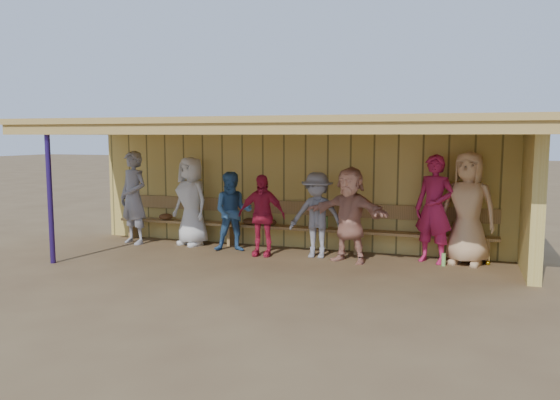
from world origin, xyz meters
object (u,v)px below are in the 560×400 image
(player_d, at_px, (262,215))
(player_h, at_px, (468,208))
(player_b, at_px, (191,201))
(player_c, at_px, (233,212))
(player_f, at_px, (350,215))
(player_a, at_px, (134,198))
(player_g, at_px, (434,209))
(player_e, at_px, (317,215))
(bench, at_px, (292,222))

(player_d, relative_size, player_h, 0.77)
(player_b, relative_size, player_d, 1.19)
(player_c, relative_size, player_f, 0.91)
(player_a, height_order, player_g, player_a)
(player_a, xyz_separation_m, player_h, (6.48, 0.25, 0.02))
(player_c, relative_size, player_e, 0.98)
(player_c, distance_m, player_h, 4.27)
(player_b, relative_size, bench, 0.24)
(player_b, relative_size, player_e, 1.15)
(player_a, xyz_separation_m, player_e, (3.89, -0.04, -0.17))
(player_c, xyz_separation_m, player_e, (1.67, -0.02, 0.01))
(player_a, height_order, player_e, player_a)
(player_f, bearing_deg, bench, 165.21)
(player_d, height_order, bench, player_d)
(player_b, bearing_deg, player_h, 22.36)
(bench, bearing_deg, player_d, -114.85)
(player_c, bearing_deg, player_a, 160.00)
(player_e, height_order, player_g, player_g)
(player_c, distance_m, player_e, 1.67)
(player_c, height_order, player_e, player_e)
(player_d, bearing_deg, player_a, 171.61)
(player_c, distance_m, player_f, 2.31)
(player_e, bearing_deg, player_f, -15.90)
(player_c, relative_size, bench, 0.20)
(player_c, bearing_deg, player_h, -15.86)
(player_g, relative_size, player_h, 0.97)
(bench, bearing_deg, player_g, -7.31)
(player_c, height_order, player_h, player_h)
(player_b, relative_size, player_c, 1.17)
(player_d, bearing_deg, player_g, 3.93)
(player_g, distance_m, bench, 2.74)
(player_g, bearing_deg, player_e, -150.52)
(player_g, xyz_separation_m, player_h, (0.55, 0.04, 0.03))
(player_d, relative_size, player_f, 0.90)
(player_d, xyz_separation_m, player_e, (1.01, 0.18, 0.03))
(player_e, xyz_separation_m, player_g, (2.04, 0.25, 0.17))
(player_d, xyz_separation_m, player_f, (1.64, 0.02, 0.09))
(player_e, distance_m, player_g, 2.06)
(player_b, bearing_deg, player_a, -145.85)
(bench, bearing_deg, player_a, -170.31)
(player_g, bearing_deg, player_a, -155.45)
(player_g, bearing_deg, player_c, -153.93)
(player_b, bearing_deg, player_f, 14.75)
(player_e, xyz_separation_m, player_h, (2.59, 0.29, 0.20))
(player_c, bearing_deg, bench, 9.89)
(player_c, bearing_deg, player_b, 145.94)
(player_h, bearing_deg, bench, -170.71)
(player_e, bearing_deg, player_b, 172.07)
(player_f, distance_m, player_g, 1.47)
(player_g, bearing_deg, player_h, 26.62)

